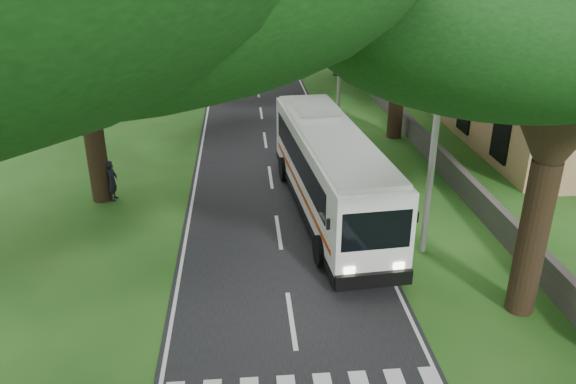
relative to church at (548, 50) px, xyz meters
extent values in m
plane|color=#1B4E16|center=(-17.86, -21.55, -4.91)|extent=(140.00, 140.00, 0.00)
cube|color=black|center=(-17.86, 3.45, -4.90)|extent=(8.00, 120.00, 0.04)
cube|color=#383533|center=(-8.86, 2.45, -4.31)|extent=(0.35, 50.00, 1.20)
cube|color=tan|center=(0.14, 0.45, -1.71)|extent=(12.00, 22.00, 6.40)
cylinder|color=gray|center=(-12.36, -15.55, -0.91)|extent=(0.24, 0.24, 8.00)
cube|color=gray|center=(-12.36, -15.55, 2.49)|extent=(1.60, 0.10, 0.10)
cube|color=gray|center=(-12.36, -15.55, 1.89)|extent=(1.20, 0.10, 0.10)
cylinder|color=gray|center=(-12.36, 4.45, -0.91)|extent=(0.24, 0.24, 8.00)
cube|color=gray|center=(-12.36, 4.45, 2.49)|extent=(1.60, 0.10, 0.10)
cube|color=gray|center=(-12.36, 4.45, 1.89)|extent=(1.20, 0.10, 0.10)
cylinder|color=gray|center=(-12.36, 24.45, -0.91)|extent=(0.24, 0.24, 8.00)
cylinder|color=black|center=(-25.86, -9.55, -1.91)|extent=(0.90, 0.90, 5.99)
cone|color=black|center=(-25.86, -9.55, 2.99)|extent=(3.20, 3.20, 3.80)
cylinder|color=black|center=(-25.36, 8.45, -1.85)|extent=(0.90, 0.90, 6.12)
cylinder|color=black|center=(-26.36, 26.45, -1.90)|extent=(0.90, 0.90, 6.02)
cylinder|color=black|center=(-10.36, -19.55, -2.32)|extent=(0.90, 0.90, 5.18)
cone|color=black|center=(-10.36, -19.55, 2.17)|extent=(3.20, 3.20, 3.80)
cylinder|color=black|center=(-9.86, -1.55, -2.19)|extent=(0.90, 0.90, 5.44)
cone|color=black|center=(-9.86, -1.55, 2.44)|extent=(3.20, 3.20, 3.80)
cylinder|color=black|center=(-10.36, 16.45, -2.22)|extent=(0.90, 0.90, 5.37)
cylinder|color=black|center=(-9.36, 34.45, -1.83)|extent=(0.90, 0.90, 6.16)
cube|color=white|center=(-15.51, -11.83, -2.84)|extent=(3.78, 13.10, 3.18)
cube|color=black|center=(-15.54, -11.51, -2.38)|extent=(3.64, 10.74, 1.18)
cube|color=black|center=(-15.51, -11.83, -4.37)|extent=(3.83, 13.14, 0.38)
cube|color=#A9370B|center=(-15.51, -11.83, -3.56)|extent=(3.72, 11.82, 0.19)
cube|color=white|center=(-15.51, -11.83, -1.18)|extent=(3.51, 12.44, 0.19)
cylinder|color=black|center=(-16.49, -16.24, -4.32)|extent=(0.48, 1.21, 1.18)
cylinder|color=black|center=(-13.80, -16.01, -4.32)|extent=(0.48, 1.21, 1.18)
cylinder|color=black|center=(-17.20, -7.87, -4.32)|extent=(0.48, 1.21, 1.18)
cylinder|color=black|center=(-14.52, -7.64, -4.32)|extent=(0.48, 1.21, 1.18)
imported|color=#B9B9BE|center=(-18.66, 21.80, -4.24)|extent=(2.36, 4.00, 1.28)
imported|color=navy|center=(-19.62, 25.16, -4.19)|extent=(1.63, 4.24, 1.38)
imported|color=black|center=(-25.32, -9.61, -3.94)|extent=(0.54, 0.75, 1.93)
camera|label=1|loc=(-19.21, -34.17, 6.07)|focal=35.00mm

